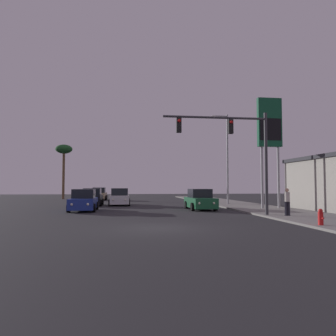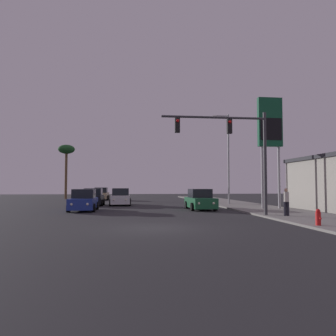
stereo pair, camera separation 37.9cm
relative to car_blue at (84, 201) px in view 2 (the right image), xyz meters
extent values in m
plane|color=#28282B|center=(4.67, -10.81, -0.76)|extent=(120.00, 120.00, 0.00)
cube|color=gray|center=(14.17, -0.81, -0.70)|extent=(5.00, 60.00, 0.12)
cube|color=navy|center=(0.00, -0.04, -0.18)|extent=(1.81, 4.21, 0.80)
cube|color=black|center=(0.00, 0.11, 0.57)|extent=(1.61, 2.01, 0.70)
cylinder|color=black|center=(-0.90, -1.34, -0.44)|extent=(0.24, 0.64, 0.64)
cylinder|color=black|center=(0.90, -1.34, -0.44)|extent=(0.24, 0.64, 0.64)
cylinder|color=black|center=(-0.90, 1.27, -0.44)|extent=(0.24, 0.64, 0.64)
cylinder|color=black|center=(0.90, 1.27, -0.44)|extent=(0.24, 0.64, 0.64)
sphere|color=#F2EACC|center=(-0.56, -2.16, -0.13)|extent=(0.18, 0.18, 0.18)
sphere|color=#F2EACC|center=(0.56, -2.16, -0.13)|extent=(0.18, 0.18, 0.18)
cube|color=#195933|center=(9.22, 0.15, -0.18)|extent=(1.91, 4.25, 0.80)
cube|color=black|center=(9.22, 0.30, 0.57)|extent=(1.65, 2.04, 0.70)
cylinder|color=black|center=(8.32, -1.15, -0.44)|extent=(0.24, 0.64, 0.64)
cylinder|color=black|center=(10.12, -1.15, -0.44)|extent=(0.24, 0.64, 0.64)
cylinder|color=black|center=(8.32, 1.45, -0.44)|extent=(0.24, 0.64, 0.64)
cylinder|color=black|center=(10.12, 1.45, -0.44)|extent=(0.24, 0.64, 0.64)
sphere|color=#F2EACC|center=(8.67, -1.97, -0.13)|extent=(0.18, 0.18, 0.18)
sphere|color=#F2EACC|center=(9.78, -1.97, -0.13)|extent=(0.18, 0.18, 0.18)
cube|color=black|center=(-0.01, 6.75, -0.18)|extent=(1.81, 4.20, 0.80)
cube|color=black|center=(-0.01, 6.90, 0.57)|extent=(1.60, 2.00, 0.70)
cylinder|color=black|center=(-0.91, 5.45, -0.44)|extent=(0.24, 0.64, 0.64)
cylinder|color=black|center=(0.89, 5.45, -0.44)|extent=(0.24, 0.64, 0.64)
cylinder|color=black|center=(-0.91, 8.05, -0.44)|extent=(0.24, 0.64, 0.64)
cylinder|color=black|center=(0.89, 8.05, -0.44)|extent=(0.24, 0.64, 0.64)
sphere|color=#F2EACC|center=(-0.57, 4.63, -0.13)|extent=(0.18, 0.18, 0.18)
sphere|color=#F2EACC|center=(0.54, 4.63, -0.13)|extent=(0.18, 0.18, 0.18)
cube|color=tan|center=(-0.30, 19.15, -0.18)|extent=(1.88, 4.23, 0.80)
cube|color=black|center=(-0.30, 19.30, 0.57)|extent=(1.64, 2.03, 0.70)
cylinder|color=black|center=(-1.20, 17.85, -0.44)|extent=(0.24, 0.64, 0.64)
cylinder|color=black|center=(0.60, 17.85, -0.44)|extent=(0.24, 0.64, 0.64)
cylinder|color=black|center=(-1.20, 20.45, -0.44)|extent=(0.24, 0.64, 0.64)
cylinder|color=black|center=(0.60, 20.45, -0.44)|extent=(0.24, 0.64, 0.64)
sphere|color=#F2EACC|center=(-0.86, 17.03, -0.13)|extent=(0.18, 0.18, 0.18)
sphere|color=#F2EACC|center=(0.26, 17.03, -0.13)|extent=(0.18, 0.18, 0.18)
cube|color=silver|center=(2.63, 7.02, -0.18)|extent=(1.84, 4.22, 0.80)
cube|color=black|center=(2.63, 7.17, 0.57)|extent=(1.62, 2.02, 0.70)
cylinder|color=black|center=(1.73, 5.71, -0.44)|extent=(0.24, 0.64, 0.64)
cylinder|color=black|center=(3.53, 5.71, -0.44)|extent=(0.24, 0.64, 0.64)
cylinder|color=black|center=(1.73, 8.32, -0.44)|extent=(0.24, 0.64, 0.64)
cylinder|color=black|center=(3.53, 8.32, -0.44)|extent=(0.24, 0.64, 0.64)
sphere|color=#F2EACC|center=(2.07, 4.90, -0.13)|extent=(0.18, 0.18, 0.18)
sphere|color=#F2EACC|center=(3.19, 4.90, -0.13)|extent=(0.18, 0.18, 0.18)
cylinder|color=#38383D|center=(12.06, -6.17, 2.61)|extent=(0.20, 0.20, 6.50)
cylinder|color=#38383D|center=(8.75, -6.17, 5.46)|extent=(6.62, 0.14, 0.14)
cube|color=black|center=(9.74, -6.17, 4.91)|extent=(0.30, 0.24, 0.90)
sphere|color=red|center=(9.74, -6.31, 5.18)|extent=(0.20, 0.20, 0.20)
cube|color=black|center=(6.43, -6.17, 4.91)|extent=(0.30, 0.24, 0.90)
sphere|color=red|center=(6.43, -6.31, 5.18)|extent=(0.20, 0.20, 0.20)
cylinder|color=#99999E|center=(13.37, 5.80, 3.86)|extent=(0.18, 0.18, 9.00)
cylinder|color=#99999E|center=(12.67, 5.80, 8.21)|extent=(1.40, 0.10, 0.10)
ellipsoid|color=silver|center=(11.97, 5.80, 8.16)|extent=(0.50, 0.24, 0.20)
cylinder|color=#99999E|center=(14.15, -0.72, 1.86)|extent=(0.20, 0.20, 5.00)
cylinder|color=#99999E|center=(15.55, -0.72, 1.86)|extent=(0.20, 0.20, 5.00)
cube|color=#0F4C2D|center=(14.85, -0.72, 6.36)|extent=(2.00, 0.40, 4.00)
cube|color=black|center=(14.85, -0.93, 5.76)|extent=(1.80, 0.03, 1.80)
cylinder|color=red|center=(12.22, -11.66, -0.34)|extent=(0.24, 0.24, 0.60)
sphere|color=red|center=(12.22, -11.66, 0.02)|extent=(0.20, 0.20, 0.20)
cylinder|color=red|center=(12.22, -11.83, -0.31)|extent=(0.08, 0.10, 0.08)
cylinder|color=#23232D|center=(12.93, -6.96, -0.22)|extent=(0.16, 0.16, 0.85)
cylinder|color=#23232D|center=(13.11, -6.96, -0.22)|extent=(0.16, 0.16, 0.85)
cylinder|color=beige|center=(13.02, -6.96, 0.51)|extent=(0.32, 0.32, 0.60)
sphere|color=tan|center=(13.02, -6.96, 0.92)|extent=(0.22, 0.22, 0.22)
cylinder|color=brown|center=(-5.73, 23.19, 2.63)|extent=(0.36, 0.36, 6.79)
ellipsoid|color=#1E5123|center=(-5.73, 23.19, 6.51)|extent=(2.40, 2.40, 1.32)
camera|label=1|loc=(3.16, -25.94, 1.20)|focal=35.00mm
camera|label=2|loc=(3.53, -25.98, 1.20)|focal=35.00mm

